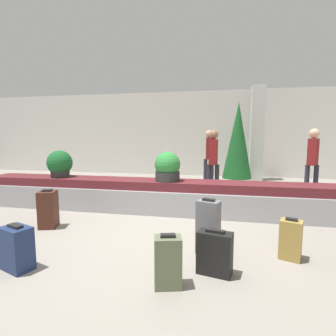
% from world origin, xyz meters
% --- Properties ---
extents(ground_plane, '(18.00, 18.00, 0.00)m').
position_xyz_m(ground_plane, '(0.00, 0.00, 0.00)').
color(ground_plane, gray).
extents(back_wall, '(18.00, 0.06, 3.20)m').
position_xyz_m(back_wall, '(0.00, 6.41, 1.60)').
color(back_wall, silver).
rests_on(back_wall, ground_plane).
extents(carousel, '(8.24, 0.79, 0.63)m').
position_xyz_m(carousel, '(0.00, 1.32, 0.30)').
color(carousel, '#9E9EA3').
rests_on(carousel, ground_plane).
extents(pillar, '(0.43, 0.43, 3.20)m').
position_xyz_m(pillar, '(2.20, 5.71, 1.60)').
color(pillar, silver).
rests_on(pillar, ground_plane).
extents(suitcase_0, '(0.31, 0.26, 0.54)m').
position_xyz_m(suitcase_0, '(0.53, -1.28, 0.26)').
color(suitcase_0, '#5B6647').
rests_on(suitcase_0, ground_plane).
extents(suitcase_1, '(0.30, 0.26, 0.51)m').
position_xyz_m(suitcase_1, '(1.88, -0.40, 0.24)').
color(suitcase_1, '#A3843D').
rests_on(suitcase_1, ground_plane).
extents(suitcase_2, '(0.32, 0.26, 0.72)m').
position_xyz_m(suitcase_2, '(0.88, -0.46, 0.35)').
color(suitcase_2, slate).
rests_on(suitcase_2, ground_plane).
extents(suitcase_3, '(0.40, 0.33, 0.52)m').
position_xyz_m(suitcase_3, '(-1.20, -1.28, 0.25)').
color(suitcase_3, navy).
rests_on(suitcase_3, ground_plane).
extents(suitcase_4, '(0.32, 0.33, 0.64)m').
position_xyz_m(suitcase_4, '(-1.74, 0.01, 0.31)').
color(suitcase_4, '#472319').
rests_on(suitcase_4, ground_plane).
extents(suitcase_5, '(0.40, 0.27, 0.50)m').
position_xyz_m(suitcase_5, '(0.98, -0.94, 0.24)').
color(suitcase_5, black).
rests_on(suitcase_5, ground_plane).
extents(potted_plant_0, '(0.53, 0.53, 0.57)m').
position_xyz_m(potted_plant_0, '(-2.38, 1.33, 0.90)').
color(potted_plant_0, '#2D2D2D').
rests_on(potted_plant_0, carousel).
extents(potted_plant_1, '(0.50, 0.50, 0.58)m').
position_xyz_m(potted_plant_1, '(-0.00, 1.27, 0.89)').
color(potted_plant_1, '#2D2D2D').
rests_on(potted_plant_1, carousel).
extents(traveler_0, '(0.31, 0.34, 1.66)m').
position_xyz_m(traveler_0, '(0.83, 2.95, 0.99)').
color(traveler_0, '#282833').
rests_on(traveler_0, ground_plane).
extents(traveler_1, '(0.32, 0.37, 1.69)m').
position_xyz_m(traveler_1, '(3.19, 3.17, 1.01)').
color(traveler_1, '#282833').
rests_on(traveler_1, ground_plane).
extents(traveler_2, '(0.31, 0.33, 1.69)m').
position_xyz_m(traveler_2, '(0.65, 4.37, 1.01)').
color(traveler_2, '#282833').
rests_on(traveler_2, ground_plane).
extents(decorated_tree, '(0.92, 0.92, 2.56)m').
position_xyz_m(decorated_tree, '(1.53, 4.86, 1.37)').
color(decorated_tree, '#4C331E').
rests_on(decorated_tree, ground_plane).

